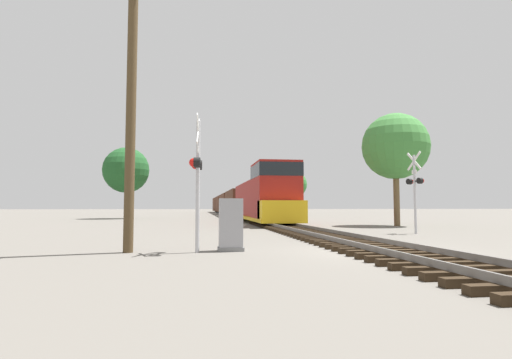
{
  "coord_description": "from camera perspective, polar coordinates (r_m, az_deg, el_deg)",
  "views": [
    {
      "loc": [
        -5.31,
        -11.25,
        1.34
      ],
      "look_at": [
        -2.64,
        6.77,
        2.58
      ],
      "focal_mm": 28.0,
      "sensor_mm": 36.0,
      "label": 1
    }
  ],
  "objects": [
    {
      "name": "rail_track_bed",
      "position": [
        12.5,
        16.99,
        -9.24
      ],
      "size": [
        2.6,
        160.0,
        0.31
      ],
      "color": "black",
      "rests_on": "ground"
    },
    {
      "name": "freight_train",
      "position": [
        62.07,
        -3.51,
        -3.44
      ],
      "size": [
        2.91,
        78.96,
        4.34
      ],
      "color": "maroon",
      "rests_on": "ground"
    },
    {
      "name": "crossing_signal_near",
      "position": [
        11.9,
        -8.42,
        1.23
      ],
      "size": [
        0.39,
        1.01,
        4.04
      ],
      "rotation": [
        0.0,
        0.0,
        -1.65
      ],
      "color": "#B7B7BC",
      "rests_on": "ground"
    },
    {
      "name": "tree_deep_background",
      "position": [
        62.08,
        5.34,
        -0.7
      ],
      "size": [
        4.25,
        4.25,
        6.92
      ],
      "color": "brown",
      "rests_on": "ground"
    },
    {
      "name": "tree_far_right",
      "position": [
        29.73,
        19.29,
        4.46
      ],
      "size": [
        4.63,
        4.63,
        7.88
      ],
      "color": "brown",
      "rests_on": "ground"
    },
    {
      "name": "tree_mid_background",
      "position": [
        46.82,
        -18.07,
        1.28
      ],
      "size": [
        5.06,
        5.06,
        7.93
      ],
      "color": "brown",
      "rests_on": "ground"
    },
    {
      "name": "utility_pole",
      "position": [
        12.87,
        -17.34,
        13.36
      ],
      "size": [
        1.8,
        0.29,
        9.97
      ],
      "color": "#4C3A23",
      "rests_on": "ground"
    },
    {
      "name": "ground_plane",
      "position": [
        12.52,
        17.0,
        -9.86
      ],
      "size": [
        400.0,
        400.0,
        0.0
      ],
      "primitive_type": "plane",
      "color": "#666059"
    },
    {
      "name": "crossing_signal_far",
      "position": [
        21.35,
        21.77,
        -0.76
      ],
      "size": [
        0.52,
        1.01,
        4.08
      ],
      "rotation": [
        0.0,
        0.0,
        1.82
      ],
      "color": "#B7B7BC",
      "rests_on": "ground"
    },
    {
      "name": "relay_cabinet",
      "position": [
        12.2,
        -3.62,
        -6.5
      ],
      "size": [
        0.77,
        0.57,
        1.58
      ],
      "color": "slate",
      "rests_on": "ground"
    }
  ]
}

